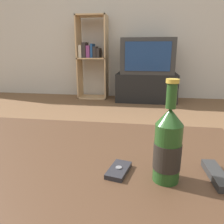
% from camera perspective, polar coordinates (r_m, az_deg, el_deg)
% --- Properties ---
extents(back_wall, '(8.00, 0.05, 2.60)m').
position_cam_1_polar(back_wall, '(3.71, 5.10, 24.24)').
color(back_wall, beige).
rests_on(back_wall, ground_plane).
extents(coffee_table, '(1.21, 0.72, 0.41)m').
position_cam_1_polar(coffee_table, '(0.79, -11.26, -14.56)').
color(coffee_table, '#422B1C').
rests_on(coffee_table, ground_plane).
extents(tv_stand, '(0.90, 0.48, 0.42)m').
position_cam_1_polar(tv_stand, '(3.39, 8.92, 6.42)').
color(tv_stand, black).
rests_on(tv_stand, ground_plane).
extents(television, '(0.76, 0.48, 0.50)m').
position_cam_1_polar(television, '(3.35, 9.26, 14.22)').
color(television, '#2D2D2D').
rests_on(television, tv_stand).
extents(bookshelf, '(0.46, 0.30, 1.26)m').
position_cam_1_polar(bookshelf, '(3.55, -5.34, 14.36)').
color(bookshelf, tan).
rests_on(bookshelf, ground_plane).
extents(beer_bottle, '(0.07, 0.07, 0.28)m').
position_cam_1_polar(beer_bottle, '(0.60, 14.35, -8.73)').
color(beer_bottle, '#1E4219').
rests_on(beer_bottle, coffee_table).
extents(cell_phone, '(0.07, 0.11, 0.02)m').
position_cam_1_polar(cell_phone, '(0.65, 1.77, -14.94)').
color(cell_phone, '#232328').
rests_on(cell_phone, coffee_table).
extents(remote_control, '(0.05, 0.14, 0.02)m').
position_cam_1_polar(remote_control, '(0.69, 25.60, -14.59)').
color(remote_control, '#282828').
rests_on(remote_control, coffee_table).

